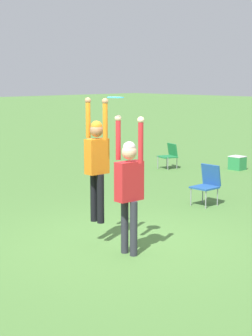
# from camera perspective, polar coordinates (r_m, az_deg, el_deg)

# --- Properties ---
(ground_plane) EXTENTS (120.00, 120.00, 0.00)m
(ground_plane) POSITION_cam_1_polar(r_m,az_deg,el_deg) (9.53, -0.35, -7.70)
(ground_plane) COLOR #4C7A38
(person_jumping) EXTENTS (0.53, 0.39, 2.08)m
(person_jumping) POSITION_cam_1_polar(r_m,az_deg,el_deg) (9.28, -2.98, 1.08)
(person_jumping) COLOR black
(person_jumping) RESTS_ON ground_plane
(person_defending) EXTENTS (0.60, 0.46, 2.19)m
(person_defending) POSITION_cam_1_polar(r_m,az_deg,el_deg) (8.70, 0.33, -1.40)
(person_defending) COLOR #2D2D38
(person_defending) RESTS_ON ground_plane
(frisbee) EXTENTS (0.26, 0.26, 0.02)m
(frisbee) POSITION_cam_1_polar(r_m,az_deg,el_deg) (8.64, -1.08, 7.19)
(frisbee) COLOR #2D9EDB
(camping_chair_0) EXTENTS (0.60, 0.64, 0.76)m
(camping_chair_0) POSITION_cam_1_polar(r_m,az_deg,el_deg) (17.13, 4.44, 1.42)
(camping_chair_0) COLOR gray
(camping_chair_0) RESTS_ON ground_plane
(camping_chair_2) EXTENTS (0.49, 0.53, 0.89)m
(camping_chair_2) POSITION_cam_1_polar(r_m,az_deg,el_deg) (12.35, 8.28, -1.42)
(camping_chair_2) COLOR gray
(camping_chair_2) RESTS_ON ground_plane
(cooler_box) EXTENTS (0.43, 0.38, 0.41)m
(cooler_box) POSITION_cam_1_polar(r_m,az_deg,el_deg) (17.21, 11.23, 0.52)
(cooler_box) COLOR #2D8C4C
(cooler_box) RESTS_ON ground_plane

